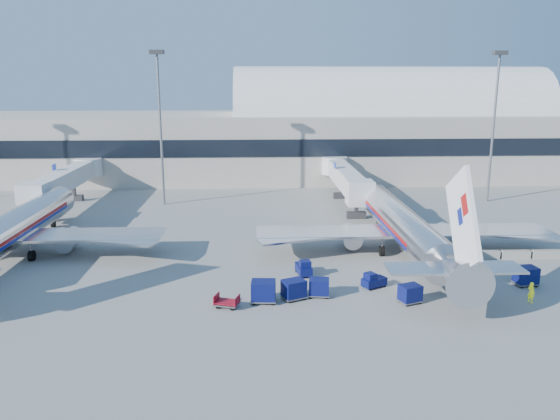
{
  "coord_description": "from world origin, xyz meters",
  "views": [
    {
      "loc": [
        -5.94,
        -51.66,
        18.23
      ],
      "look_at": [
        -3.41,
        6.0,
        4.58
      ],
      "focal_mm": 35.0,
      "sensor_mm": 36.0,
      "label": 1
    }
  ],
  "objects_px": {
    "jetbridge_mid": "(68,178)",
    "tug_left": "(304,268)",
    "cart_solo_far": "(526,275)",
    "cart_open_red": "(227,303)",
    "barrier_near": "(485,255)",
    "barrier_mid": "(516,254)",
    "airliner_mid": "(8,231)",
    "barrier_far": "(546,254)",
    "cart_solo_near": "(410,293)",
    "cart_train_b": "(294,289)",
    "jetbridge_near": "(344,176)",
    "mast_east": "(495,105)",
    "ramp_worker": "(531,292)",
    "airliner_main": "(405,227)",
    "tug_lead": "(373,281)",
    "tug_right": "(462,277)",
    "cart_train_a": "(319,287)",
    "mast_west": "(159,105)",
    "cart_train_c": "(263,291)"
  },
  "relations": [
    {
      "from": "airliner_mid",
      "to": "cart_open_red",
      "type": "xyz_separation_m",
      "value": [
        23.54,
        -13.95,
        -2.56
      ]
    },
    {
      "from": "tug_right",
      "to": "ramp_worker",
      "type": "relative_size",
      "value": 1.46
    },
    {
      "from": "cart_train_b",
      "to": "cart_open_red",
      "type": "bearing_deg",
      "value": 169.56
    },
    {
      "from": "jetbridge_mid",
      "to": "barrier_near",
      "type": "bearing_deg",
      "value": -28.8
    },
    {
      "from": "airliner_mid",
      "to": "barrier_near",
      "type": "xyz_separation_m",
      "value": [
        50.0,
        -2.51,
        -2.48
      ]
    },
    {
      "from": "jetbridge_mid",
      "to": "cart_train_a",
      "type": "height_order",
      "value": "jetbridge_mid"
    },
    {
      "from": "tug_right",
      "to": "tug_left",
      "type": "relative_size",
      "value": 1.03
    },
    {
      "from": "airliner_main",
      "to": "jetbridge_near",
      "type": "relative_size",
      "value": 1.35
    },
    {
      "from": "jetbridge_mid",
      "to": "barrier_far",
      "type": "xyz_separation_m",
      "value": [
        59.0,
        -28.81,
        -3.48
      ]
    },
    {
      "from": "mast_east",
      "to": "cart_solo_near",
      "type": "relative_size",
      "value": 10.47
    },
    {
      "from": "tug_lead",
      "to": "mast_east",
      "type": "bearing_deg",
      "value": 25.93
    },
    {
      "from": "jetbridge_near",
      "to": "tug_left",
      "type": "xyz_separation_m",
      "value": [
        -9.07,
        -32.82,
        -3.21
      ]
    },
    {
      "from": "mast_east",
      "to": "cart_train_a",
      "type": "bearing_deg",
      "value": -129.27
    },
    {
      "from": "jetbridge_near",
      "to": "mast_east",
      "type": "height_order",
      "value": "mast_east"
    },
    {
      "from": "barrier_mid",
      "to": "cart_solo_near",
      "type": "distance_m",
      "value": 18.25
    },
    {
      "from": "jetbridge_near",
      "to": "tug_lead",
      "type": "xyz_separation_m",
      "value": [
        -3.06,
        -36.36,
        -3.27
      ]
    },
    {
      "from": "barrier_near",
      "to": "barrier_mid",
      "type": "xyz_separation_m",
      "value": [
        3.3,
        0.0,
        0.0
      ]
    },
    {
      "from": "tug_right",
      "to": "cart_train_b",
      "type": "distance_m",
      "value": 16.0
    },
    {
      "from": "airliner_main",
      "to": "airliner_mid",
      "type": "xyz_separation_m",
      "value": [
        -42.0,
        0.0,
        0.0
      ]
    },
    {
      "from": "cart_train_a",
      "to": "tug_right",
      "type": "bearing_deg",
      "value": 17.57
    },
    {
      "from": "tug_left",
      "to": "cart_solo_far",
      "type": "bearing_deg",
      "value": -109.43
    },
    {
      "from": "mast_east",
      "to": "mast_west",
      "type": "bearing_deg",
      "value": 180.0
    },
    {
      "from": "cart_open_red",
      "to": "barrier_near",
      "type": "bearing_deg",
      "value": 41.08
    },
    {
      "from": "barrier_near",
      "to": "tug_right",
      "type": "bearing_deg",
      "value": -125.83
    },
    {
      "from": "jetbridge_near",
      "to": "ramp_worker",
      "type": "height_order",
      "value": "jetbridge_near"
    },
    {
      "from": "barrier_mid",
      "to": "ramp_worker",
      "type": "xyz_separation_m",
      "value": [
        -4.18,
        -11.53,
        0.45
      ]
    },
    {
      "from": "tug_left",
      "to": "tug_lead",
      "type": "bearing_deg",
      "value": -129.75
    },
    {
      "from": "barrier_near",
      "to": "jetbridge_mid",
      "type": "bearing_deg",
      "value": 151.2
    },
    {
      "from": "ramp_worker",
      "to": "cart_open_red",
      "type": "bearing_deg",
      "value": 67.63
    },
    {
      "from": "tug_lead",
      "to": "cart_solo_near",
      "type": "bearing_deg",
      "value": -85.61
    },
    {
      "from": "barrier_far",
      "to": "jetbridge_near",
      "type": "bearing_deg",
      "value": 120.55
    },
    {
      "from": "cart_solo_far",
      "to": "cart_open_red",
      "type": "relative_size",
      "value": 0.96
    },
    {
      "from": "barrier_mid",
      "to": "cart_train_b",
      "type": "height_order",
      "value": "cart_train_b"
    },
    {
      "from": "tug_right",
      "to": "cart_train_b",
      "type": "bearing_deg",
      "value": -153.04
    },
    {
      "from": "barrier_near",
      "to": "cart_open_red",
      "type": "height_order",
      "value": "barrier_near"
    },
    {
      "from": "jetbridge_mid",
      "to": "tug_left",
      "type": "height_order",
      "value": "jetbridge_mid"
    },
    {
      "from": "tug_left",
      "to": "ramp_worker",
      "type": "xyz_separation_m",
      "value": [
        18.59,
        -7.51,
        0.18
      ]
    },
    {
      "from": "tug_right",
      "to": "ramp_worker",
      "type": "height_order",
      "value": "ramp_worker"
    },
    {
      "from": "mast_east",
      "to": "airliner_main",
      "type": "bearing_deg",
      "value": -128.11
    },
    {
      "from": "tug_right",
      "to": "cart_open_red",
      "type": "xyz_separation_m",
      "value": [
        -21.36,
        -4.38,
        -0.34
      ]
    },
    {
      "from": "cart_solo_near",
      "to": "cart_train_b",
      "type": "bearing_deg",
      "value": 151.85
    },
    {
      "from": "jetbridge_mid",
      "to": "ramp_worker",
      "type": "height_order",
      "value": "jetbridge_mid"
    },
    {
      "from": "barrier_far",
      "to": "tug_lead",
      "type": "height_order",
      "value": "tug_lead"
    },
    {
      "from": "mast_west",
      "to": "cart_train_b",
      "type": "distance_m",
      "value": 43.9
    },
    {
      "from": "tug_left",
      "to": "cart_train_a",
      "type": "relative_size",
      "value": 1.3
    },
    {
      "from": "tug_right",
      "to": "barrier_near",
      "type": "bearing_deg",
      "value": 70.75
    },
    {
      "from": "barrier_near",
      "to": "tug_lead",
      "type": "distance_m",
      "value": 15.43
    },
    {
      "from": "tug_left",
      "to": "cart_train_c",
      "type": "xyz_separation_m",
      "value": [
        -3.97,
        -6.49,
        0.29
      ]
    },
    {
      "from": "airliner_mid",
      "to": "tug_right",
      "type": "relative_size",
      "value": 14.18
    },
    {
      "from": "tug_left",
      "to": "cart_open_red",
      "type": "relative_size",
      "value": 1.14
    }
  ]
}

